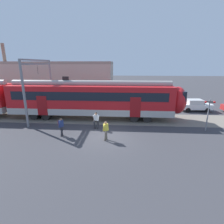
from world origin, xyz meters
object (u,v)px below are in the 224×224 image
at_px(commuter_train, 18,98).
at_px(parked_car_white, 195,105).
at_px(pedestrian_white, 96,119).
at_px(pedestrian_yellow, 106,129).
at_px(crossing_signal, 209,110).
at_px(pedestrian_navy, 61,125).

bearing_deg(commuter_train, parked_car_white, 10.92).
height_order(commuter_train, pedestrian_white, commuter_train).
bearing_deg(pedestrian_yellow, pedestrian_white, 114.83).
bearing_deg(pedestrian_yellow, crossing_signal, 17.18).
bearing_deg(parked_car_white, pedestrian_navy, -147.36).
height_order(parked_car_white, crossing_signal, crossing_signal).
bearing_deg(commuter_train, pedestrian_navy, -37.26).
xyz_separation_m(parked_car_white, crossing_signal, (-1.68, -7.24, 1.23)).
bearing_deg(pedestrian_white, pedestrian_yellow, -65.17).
height_order(pedestrian_white, pedestrian_yellow, same).
distance_m(pedestrian_white, pedestrian_yellow, 2.81).
relative_size(pedestrian_navy, pedestrian_yellow, 1.00).
bearing_deg(pedestrian_white, crossing_signal, 1.59).
distance_m(pedestrian_yellow, parked_car_white, 14.80).
xyz_separation_m(commuter_train, pedestrian_navy, (6.93, -5.27, -1.26)).
distance_m(commuter_train, crossing_signal, 20.27).
bearing_deg(pedestrian_navy, commuter_train, 142.74).
height_order(pedestrian_navy, parked_car_white, pedestrian_navy).
bearing_deg(crossing_signal, pedestrian_yellow, -162.82).
height_order(commuter_train, crossing_signal, commuter_train).
relative_size(pedestrian_yellow, parked_car_white, 0.41).
relative_size(pedestrian_navy, parked_car_white, 0.41).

